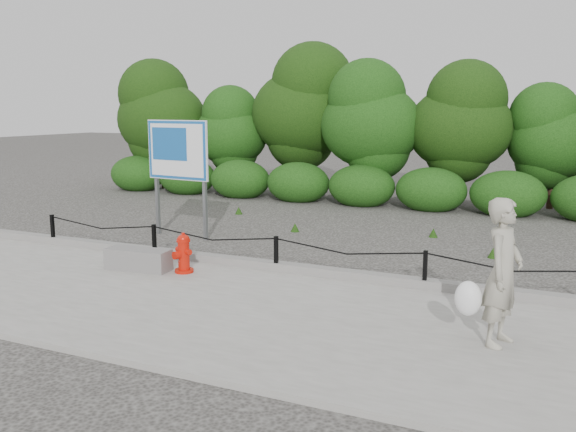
% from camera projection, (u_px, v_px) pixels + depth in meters
% --- Properties ---
extents(ground, '(90.00, 90.00, 0.00)m').
position_uv_depth(ground, '(276.00, 275.00, 10.30)').
color(ground, '#2D2B28').
rests_on(ground, ground).
extents(sidewalk, '(14.00, 4.00, 0.08)m').
position_uv_depth(sidewalk, '(214.00, 308.00, 8.50)').
color(sidewalk, gray).
rests_on(sidewalk, ground).
extents(curb, '(14.00, 0.22, 0.14)m').
position_uv_depth(curb, '(277.00, 266.00, 10.31)').
color(curb, slate).
rests_on(curb, sidewalk).
extents(chain_barrier, '(10.06, 0.06, 0.60)m').
position_uv_depth(chain_barrier, '(276.00, 249.00, 10.22)').
color(chain_barrier, black).
rests_on(chain_barrier, sidewalk).
extents(treeline, '(20.18, 3.76, 4.72)m').
position_uv_depth(treeline, '(398.00, 118.00, 17.96)').
color(treeline, black).
rests_on(treeline, ground).
extents(fire_hydrant, '(0.41, 0.41, 0.68)m').
position_uv_depth(fire_hydrant, '(183.00, 253.00, 10.15)').
color(fire_hydrant, red).
rests_on(fire_hydrant, sidewalk).
extents(pedestrian, '(0.78, 0.71, 1.72)m').
position_uv_depth(pedestrian, '(501.00, 274.00, 6.97)').
color(pedestrian, '#A09B89').
rests_on(pedestrian, sidewalk).
extents(concrete_block, '(1.15, 0.49, 0.36)m').
position_uv_depth(concrete_block, '(138.00, 259.00, 10.34)').
color(concrete_block, slate).
rests_on(concrete_block, sidewalk).
extents(advertising_sign, '(1.58, 0.27, 2.54)m').
position_uv_depth(advertising_sign, '(178.00, 155.00, 13.02)').
color(advertising_sign, slate).
rests_on(advertising_sign, ground).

